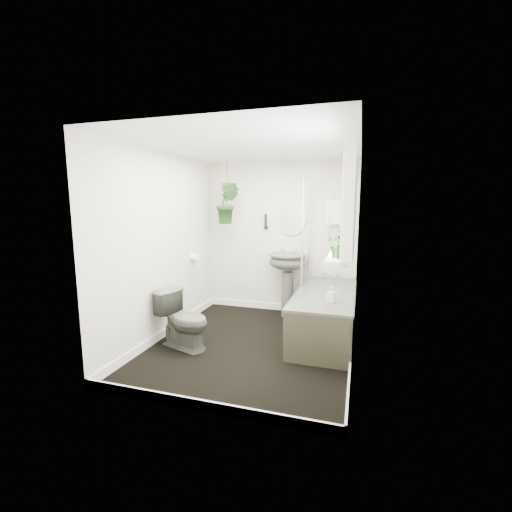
# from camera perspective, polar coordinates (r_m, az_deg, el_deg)

# --- Properties ---
(floor) EXTENTS (2.30, 2.80, 0.02)m
(floor) POSITION_cam_1_polar(r_m,az_deg,el_deg) (4.24, -0.61, -14.61)
(floor) COLOR black
(floor) RESTS_ON ground
(ceiling) EXTENTS (2.30, 2.80, 0.02)m
(ceiling) POSITION_cam_1_polar(r_m,az_deg,el_deg) (3.94, -0.67, 18.08)
(ceiling) COLOR white
(ceiling) RESTS_ON ground
(wall_back) EXTENTS (2.30, 0.02, 2.30)m
(wall_back) POSITION_cam_1_polar(r_m,az_deg,el_deg) (5.28, 4.00, 3.09)
(wall_back) COLOR silver
(wall_back) RESTS_ON ground
(wall_front) EXTENTS (2.30, 0.02, 2.30)m
(wall_front) POSITION_cam_1_polar(r_m,az_deg,el_deg) (2.63, -9.95, -2.86)
(wall_front) COLOR silver
(wall_front) RESTS_ON ground
(wall_left) EXTENTS (0.02, 2.80, 2.30)m
(wall_left) POSITION_cam_1_polar(r_m,az_deg,el_deg) (4.41, -15.15, 1.67)
(wall_left) COLOR silver
(wall_left) RESTS_ON ground
(wall_right) EXTENTS (0.02, 2.80, 2.30)m
(wall_right) POSITION_cam_1_polar(r_m,az_deg,el_deg) (3.75, 16.54, 0.37)
(wall_right) COLOR silver
(wall_right) RESTS_ON ground
(skirting) EXTENTS (2.30, 2.80, 0.10)m
(skirting) POSITION_cam_1_polar(r_m,az_deg,el_deg) (4.22, -0.61, -13.86)
(skirting) COLOR white
(skirting) RESTS_ON floor
(bathtub) EXTENTS (0.72, 1.72, 0.58)m
(bathtub) POSITION_cam_1_polar(r_m,az_deg,el_deg) (4.45, 11.41, -9.52)
(bathtub) COLOR #464941
(bathtub) RESTS_ON floor
(bath_screen) EXTENTS (0.04, 0.72, 1.40)m
(bath_screen) POSITION_cam_1_polar(r_m,az_deg,el_deg) (4.77, 8.40, 3.97)
(bath_screen) COLOR silver
(bath_screen) RESTS_ON bathtub
(shower_box) EXTENTS (0.20, 0.10, 0.35)m
(shower_box) POSITION_cam_1_polar(r_m,az_deg,el_deg) (5.06, 12.79, 7.19)
(shower_box) COLOR white
(shower_box) RESTS_ON wall_back
(oval_mirror) EXTENTS (0.46, 0.03, 0.62)m
(oval_mirror) POSITION_cam_1_polar(r_m,az_deg,el_deg) (5.18, 5.94, 6.84)
(oval_mirror) COLOR beige
(oval_mirror) RESTS_ON wall_back
(wall_sconce) EXTENTS (0.04, 0.04, 0.22)m
(wall_sconce) POSITION_cam_1_polar(r_m,az_deg,el_deg) (5.26, 1.61, 5.83)
(wall_sconce) COLOR black
(wall_sconce) RESTS_ON wall_back
(toilet_roll_holder) EXTENTS (0.11, 0.11, 0.11)m
(toilet_roll_holder) POSITION_cam_1_polar(r_m,az_deg,el_deg) (5.02, -10.23, -0.20)
(toilet_roll_holder) COLOR white
(toilet_roll_holder) RESTS_ON wall_left
(window_recess) EXTENTS (0.08, 1.00, 0.90)m
(window_recess) POSITION_cam_1_polar(r_m,az_deg,el_deg) (3.01, 15.47, 7.99)
(window_recess) COLOR white
(window_recess) RESTS_ON wall_right
(window_sill) EXTENTS (0.18, 1.00, 0.04)m
(window_sill) POSITION_cam_1_polar(r_m,az_deg,el_deg) (3.04, 13.83, 0.12)
(window_sill) COLOR white
(window_sill) RESTS_ON wall_right
(window_blinds) EXTENTS (0.01, 0.86, 0.76)m
(window_blinds) POSITION_cam_1_polar(r_m,az_deg,el_deg) (3.01, 14.61, 8.02)
(window_blinds) COLOR white
(window_blinds) RESTS_ON wall_right
(toilet) EXTENTS (0.74, 0.56, 0.67)m
(toilet) POSITION_cam_1_polar(r_m,az_deg,el_deg) (4.13, -11.92, -10.29)
(toilet) COLOR #464941
(toilet) RESTS_ON floor
(pedestal_sink) EXTENTS (0.60, 0.53, 0.95)m
(pedestal_sink) POSITION_cam_1_polar(r_m,az_deg,el_deg) (5.09, 5.26, -4.85)
(pedestal_sink) COLOR #464941
(pedestal_sink) RESTS_ON floor
(sill_plant) EXTENTS (0.21, 0.18, 0.22)m
(sill_plant) POSITION_cam_1_polar(r_m,az_deg,el_deg) (2.77, 13.82, 1.99)
(sill_plant) COLOR black
(sill_plant) RESTS_ON window_sill
(hanging_plant) EXTENTS (0.39, 0.35, 0.60)m
(hanging_plant) POSITION_cam_1_polar(r_m,az_deg,el_deg) (5.11, -4.78, 8.71)
(hanging_plant) COLOR black
(hanging_plant) RESTS_ON ceiling
(soap_bottle) EXTENTS (0.10, 0.10, 0.18)m
(soap_bottle) POSITION_cam_1_polar(r_m,az_deg,el_deg) (3.93, 12.45, -6.25)
(soap_bottle) COLOR #2B2929
(soap_bottle) RESTS_ON bathtub
(hanging_pot) EXTENTS (0.16, 0.16, 0.12)m
(hanging_pot) POSITION_cam_1_polar(r_m,az_deg,el_deg) (5.12, -4.82, 11.38)
(hanging_pot) COLOR #473D2F
(hanging_pot) RESTS_ON ceiling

